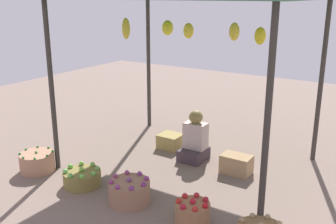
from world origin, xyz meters
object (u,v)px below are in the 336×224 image
(wooden_crate_stacked_rear, at_px, (236,164))
(basket_green_apples, at_px, (82,178))
(basket_red_apples, at_px, (193,212))
(wooden_crate_near_vendor, at_px, (170,141))
(basket_green_chilies, at_px, (37,162))
(basket_purple_onions, at_px, (129,191))
(vendor_person, at_px, (195,141))

(wooden_crate_stacked_rear, bearing_deg, basket_green_apples, -137.33)
(basket_green_apples, bearing_deg, basket_red_apples, 0.44)
(wooden_crate_near_vendor, bearing_deg, wooden_crate_stacked_rear, -13.64)
(basket_green_chilies, xyz_separation_m, basket_green_apples, (0.87, 0.02, -0.03))
(basket_purple_onions, relative_size, wooden_crate_near_vendor, 1.40)
(vendor_person, distance_m, basket_green_apples, 1.79)
(basket_purple_onions, bearing_deg, basket_red_apples, 2.12)
(vendor_person, xyz_separation_m, basket_green_apples, (-0.84, -1.57, -0.19))
(basket_green_apples, height_order, basket_red_apples, basket_red_apples)
(basket_green_chilies, xyz_separation_m, basket_red_apples, (2.54, 0.03, -0.01))
(basket_green_chilies, height_order, wooden_crate_near_vendor, basket_green_chilies)
(vendor_person, xyz_separation_m, basket_green_chilies, (-1.71, -1.59, -0.16))
(basket_green_chilies, relative_size, wooden_crate_stacked_rear, 1.17)
(basket_green_apples, distance_m, wooden_crate_near_vendor, 1.79)
(basket_green_chilies, bearing_deg, basket_red_apples, 0.68)
(vendor_person, height_order, basket_purple_onions, vendor_person)
(basket_green_apples, xyz_separation_m, basket_purple_onions, (0.81, -0.02, 0.04))
(basket_green_chilies, height_order, basket_purple_onions, basket_purple_onions)
(basket_red_apples, bearing_deg, basket_green_apples, -179.56)
(basket_green_apples, relative_size, wooden_crate_stacked_rear, 1.19)
(basket_red_apples, bearing_deg, vendor_person, 118.13)
(wooden_crate_stacked_rear, bearing_deg, basket_red_apples, -86.18)
(vendor_person, relative_size, wooden_crate_near_vendor, 2.15)
(vendor_person, bearing_deg, wooden_crate_stacked_rear, -9.22)
(vendor_person, xyz_separation_m, wooden_crate_near_vendor, (-0.57, 0.20, -0.18))
(basket_green_apples, relative_size, wooden_crate_near_vendor, 1.38)
(basket_red_apples, relative_size, wooden_crate_near_vendor, 1.09)
(wooden_crate_near_vendor, distance_m, wooden_crate_stacked_rear, 1.35)
(wooden_crate_near_vendor, bearing_deg, basket_green_apples, -98.67)
(wooden_crate_stacked_rear, bearing_deg, wooden_crate_near_vendor, 166.36)
(basket_green_apples, distance_m, basket_red_apples, 1.67)
(basket_green_apples, bearing_deg, wooden_crate_stacked_rear, 42.67)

